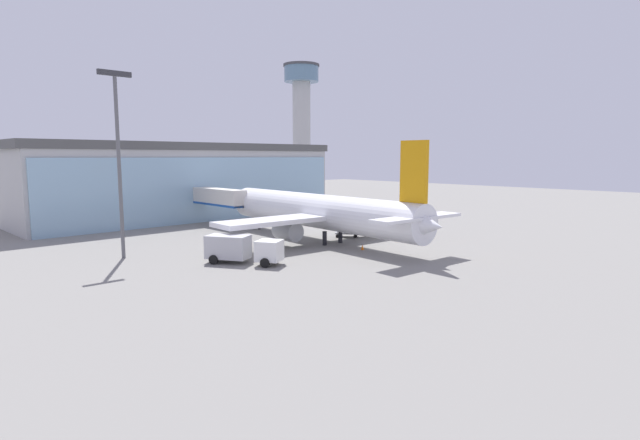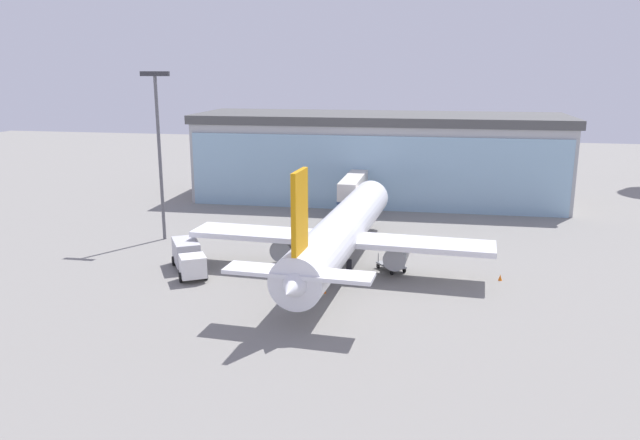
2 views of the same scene
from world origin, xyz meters
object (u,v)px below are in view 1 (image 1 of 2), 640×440
Objects in this scene: baggage_cart at (347,233)px; safety_cone_nose at (362,247)px; airplane at (321,212)px; catering_truck at (241,248)px; safety_cone_wingtip at (401,228)px; jet_bridge at (213,197)px; apron_light_mast at (118,149)px; control_tower at (302,115)px.

baggage_cart is 5.77× the size of safety_cone_nose.
airplane is 14.51m from catering_truck.
airplane is 64.39× the size of safety_cone_nose.
airplane is at bearing -125.62° from baggage_cart.
catering_truck is 2.33× the size of baggage_cart.
catering_truck is 14.02m from safety_cone_nose.
airplane is 15.04m from safety_cone_wingtip.
baggage_cart is at bearing -162.69° from jet_bridge.
safety_cone_nose is at bearing -33.00° from apron_light_mast.
apron_light_mast is at bearing -176.01° from catering_truck.
catering_truck is at bearing 107.85° from airplane.
jet_bridge is 22.45m from baggage_cart.
baggage_cart is at bearing 71.06° from catering_truck.
safety_cone_wingtip is at bearing -11.42° from apron_light_mast.
apron_light_mast is 2.47× the size of catering_truck.
safety_cone_nose is at bearing -176.80° from jet_bridge.
control_tower reaches higher than airplane.
airplane reaches higher than safety_cone_nose.
jet_bridge is 28.11m from catering_truck.
baggage_cart is at bearing -13.63° from apron_light_mast.
safety_cone_wingtip is at bearing -89.14° from airplane.
catering_truck is (7.16, -10.23, -9.41)m from apron_light_mast.
control_tower is 10.88× the size of baggage_cart.
control_tower reaches higher than safety_cone_wingtip.
jet_bridge reaches higher than safety_cone_nose.
apron_light_mast is at bearing 147.00° from safety_cone_nose.
apron_light_mast reaches higher than baggage_cart.
safety_cone_wingtip is (14.96, 6.26, 0.00)m from safety_cone_nose.
catering_truck is at bearing -173.95° from safety_cone_wingtip.
safety_cone_nose is at bearing -126.70° from control_tower.
baggage_cart is 9.95m from safety_cone_wingtip.
safety_cone_nose is (-0.30, -6.87, -3.31)m from airplane.
baggage_cart reaches higher than safety_cone_nose.
catering_truck is (-12.21, -25.18, -2.66)m from jet_bridge.
safety_cone_nose is (-50.49, -67.74, -20.97)m from control_tower.
safety_cone_wingtip is (9.90, -0.95, -0.23)m from baggage_cart.
jet_bridge reaches higher than baggage_cart.
jet_bridge is 67.30m from control_tower.
control_tower is 80.85m from airplane.
airplane is (-50.19, -60.88, -17.66)m from control_tower.
baggage_cart is at bearing 174.49° from safety_cone_wingtip.
jet_bridge is 26.34× the size of safety_cone_wingtip.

